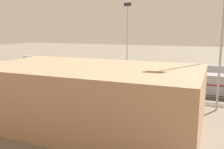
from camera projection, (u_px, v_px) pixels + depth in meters
name	position (u px, v px, depth m)	size (l,w,h in m)	color
ground_plane	(100.00, 81.00, 82.63)	(400.00, 400.00, 0.00)	#756B5B
track_bed_0	(117.00, 73.00, 96.23)	(140.00, 2.80, 0.12)	#3D3833
track_bed_1	(112.00, 75.00, 91.69)	(140.00, 2.80, 0.12)	#4C443D
track_bed_2	(106.00, 78.00, 87.16)	(140.00, 2.80, 0.12)	#4C443D
track_bed_3	(100.00, 80.00, 82.62)	(140.00, 2.80, 0.12)	#3D3833
track_bed_4	(93.00, 83.00, 78.08)	(140.00, 2.80, 0.12)	#3D3833
track_bed_5	(86.00, 86.00, 73.54)	(140.00, 2.80, 0.12)	#3D3833
track_bed_6	(77.00, 90.00, 69.01)	(140.00, 2.80, 0.12)	#4C443D
train_on_track_4	(105.00, 76.00, 76.04)	(119.80, 3.06, 5.00)	#A8AAB2
train_on_track_5	(13.00, 72.00, 83.72)	(47.20, 3.06, 5.00)	silver
train_on_track_0	(124.00, 67.00, 94.56)	(95.60, 3.00, 5.00)	#A8AAB2
train_on_track_1	(74.00, 66.00, 97.47)	(47.20, 3.06, 5.00)	#A8AAB2
train_on_track_3	(108.00, 75.00, 81.23)	(119.80, 3.06, 3.80)	silver
train_on_track_6	(31.00, 77.00, 74.62)	(95.60, 3.06, 5.00)	#B7BABF
train_on_track_2	(128.00, 74.00, 83.75)	(95.60, 3.06, 3.80)	#A8AAB2
light_mast_0	(127.00, 29.00, 93.91)	(2.80, 0.70, 26.69)	#9EA0A5
light_mast_1	(223.00, 18.00, 48.67)	(2.80, 0.70, 30.14)	#9EA0A5
maintenance_shed	(89.00, 95.00, 43.50)	(37.71, 21.06, 10.46)	tan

